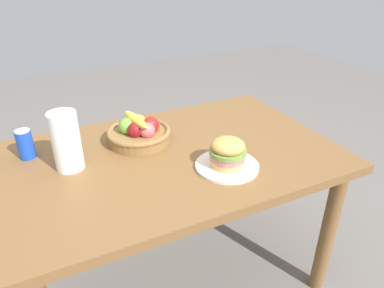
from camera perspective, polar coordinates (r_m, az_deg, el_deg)
The scene contains 7 objects.
ground_plane at distance 2.02m, azimuth -2.41°, elevation -20.21°, with size 8.00×8.00×0.00m, color slate.
dining_table at distance 1.60m, azimuth -2.87°, elevation -4.63°, with size 1.40×0.90×0.75m.
plate at distance 1.45m, azimuth 5.61°, elevation -3.49°, with size 0.26×0.26×0.01m, color silver.
sandwich at distance 1.41m, azimuth 5.73°, elevation -1.28°, with size 0.15×0.15×0.12m.
soda_can at distance 1.64m, azimuth -25.12°, elevation -0.01°, with size 0.07×0.07×0.13m.
fruit_basket at distance 1.63m, azimuth -8.49°, elevation 1.89°, with size 0.29×0.29×0.13m.
paper_towel_roll at distance 1.46m, azimuth -19.48°, elevation 0.41°, with size 0.11×0.11×0.24m, color white.
Camera 1 is at (-0.51, -1.24, 1.52)m, focal length 33.34 mm.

